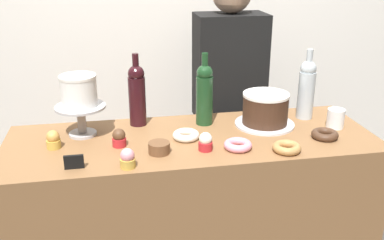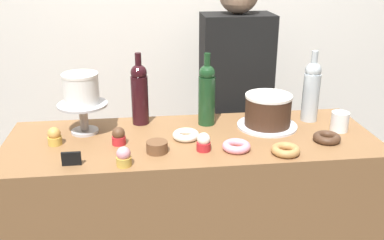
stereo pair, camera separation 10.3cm
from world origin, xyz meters
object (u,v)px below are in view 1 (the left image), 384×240
object	(u,v)px
coffee_cup_ceramic	(335,118)
barista_figure	(228,118)
white_layer_cake	(79,91)
wine_bottle_clear	(307,88)
cupcake_caramel	(53,140)
cupcake_strawberry	(128,159)
cookie_stack	(159,148)
cupcake_vanilla	(206,142)
donut_pink	(238,145)
donut_maple	(287,148)
cake_stand_pedestal	(81,115)
chocolate_round_cake	(265,108)
donut_sugar	(186,135)
wine_bottle_green	(205,93)
price_sign_chalkboard	(74,162)
wine_bottle_dark_red	(137,94)
donut_chocolate	(325,135)
cupcake_chocolate	(119,138)

from	to	relation	value
coffee_cup_ceramic	barista_figure	world-z (taller)	barista_figure
white_layer_cake	wine_bottle_clear	xyz separation A→B (m)	(1.02, 0.03, -0.05)
cupcake_caramel	cupcake_strawberry	bearing A→B (deg)	-38.16
cupcake_strawberry	cookie_stack	size ratio (longest dim) A/B	0.88
cupcake_vanilla	donut_pink	size ratio (longest dim) A/B	0.66
white_layer_cake	donut_maple	bearing A→B (deg)	-21.65
cake_stand_pedestal	chocolate_round_cake	bearing A→B (deg)	-2.23
donut_maple	donut_sugar	size ratio (longest dim) A/B	1.00
wine_bottle_clear	donut_pink	world-z (taller)	wine_bottle_clear
wine_bottle_clear	donut_sugar	world-z (taller)	wine_bottle_clear
barista_figure	wine_bottle_clear	bearing A→B (deg)	-52.65
wine_bottle_green	donut_sugar	size ratio (longest dim) A/B	2.91
donut_sugar	coffee_cup_ceramic	world-z (taller)	coffee_cup_ceramic
cake_stand_pedestal	donut_maple	bearing A→B (deg)	-21.65
wine_bottle_clear	cookie_stack	xyz separation A→B (m)	(-0.72, -0.27, -0.12)
cupcake_strawberry	donut_sugar	world-z (taller)	cupcake_strawberry
cupcake_strawberry	cookie_stack	distance (m)	0.16
cupcake_caramel	price_sign_chalkboard	xyz separation A→B (m)	(0.09, -0.19, -0.01)
wine_bottle_green	barista_figure	distance (m)	0.48
barista_figure	donut_pink	bearing A→B (deg)	-101.76
wine_bottle_dark_red	cupcake_vanilla	bearing A→B (deg)	-53.58
cookie_stack	coffee_cup_ceramic	world-z (taller)	coffee_cup_ceramic
donut_sugar	price_sign_chalkboard	xyz separation A→B (m)	(-0.44, -0.19, 0.01)
cupcake_strawberry	cupcake_caramel	size ratio (longest dim) A/B	1.00
cupcake_caramel	cake_stand_pedestal	bearing A→B (deg)	47.63
white_layer_cake	donut_chocolate	distance (m)	1.04
wine_bottle_green	donut_pink	world-z (taller)	wine_bottle_green
cupcake_caramel	cupcake_vanilla	xyz separation A→B (m)	(0.59, -0.13, 0.00)
wine_bottle_green	cupcake_strawberry	bearing A→B (deg)	-133.99
donut_pink	cookie_stack	xyz separation A→B (m)	(-0.31, 0.02, 0.01)
donut_maple	donut_sugar	world-z (taller)	same
barista_figure	donut_chocolate	bearing A→B (deg)	-67.04
barista_figure	wine_bottle_green	bearing A→B (deg)	-120.92
chocolate_round_cake	barista_figure	xyz separation A→B (m)	(-0.06, 0.41, -0.20)
wine_bottle_dark_red	cupcake_chocolate	world-z (taller)	wine_bottle_dark_red
wine_bottle_clear	barista_figure	size ratio (longest dim) A/B	0.20
cake_stand_pedestal	cookie_stack	distance (m)	0.39
wine_bottle_green	cupcake_caramel	bearing A→B (deg)	-166.53
wine_bottle_green	chocolate_round_cake	bearing A→B (deg)	-14.58
chocolate_round_cake	donut_chocolate	size ratio (longest dim) A/B	1.83
cupcake_caramel	donut_chocolate	world-z (taller)	cupcake_caramel
donut_pink	price_sign_chalkboard	size ratio (longest dim) A/B	1.60
cookie_stack	price_sign_chalkboard	distance (m)	0.32
cupcake_strawberry	donut_maple	size ratio (longest dim) A/B	0.66
cake_stand_pedestal	cupcake_vanilla	xyz separation A→B (m)	(0.48, -0.24, -0.06)
cookie_stack	price_sign_chalkboard	world-z (taller)	price_sign_chalkboard
cupcake_strawberry	donut_pink	world-z (taller)	cupcake_strawberry
donut_maple	price_sign_chalkboard	size ratio (longest dim) A/B	1.60
cupcake_vanilla	donut_sugar	world-z (taller)	cupcake_vanilla
cupcake_chocolate	cupcake_caramel	size ratio (longest dim) A/B	1.00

